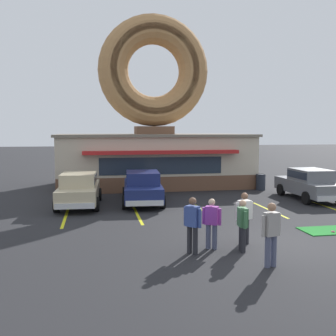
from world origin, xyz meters
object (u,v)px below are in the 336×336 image
object	(u,v)px
car_navy	(143,186)
pedestrian_hooded_kid	(271,231)
pedestrian_beanie_man	(192,223)
car_champagne	(79,188)
pedestrian_leather_jacket_man	(243,223)
pedestrian_clipboard_woman	(244,216)
car_grey	(309,183)
pedestrian_blue_sweater_man	(212,221)
trash_bin	(261,182)

from	to	relation	value
car_navy	pedestrian_hooded_kid	distance (m)	9.86
car_navy	pedestrian_beanie_man	bearing A→B (deg)	-86.66
car_champagne	pedestrian_leather_jacket_man	distance (m)	9.54
pedestrian_clipboard_woman	pedestrian_beanie_man	distance (m)	1.95
pedestrian_leather_jacket_man	car_grey	bearing A→B (deg)	49.26
pedestrian_beanie_man	pedestrian_hooded_kid	bearing A→B (deg)	-39.24
pedestrian_blue_sweater_man	pedestrian_beanie_man	bearing A→B (deg)	-151.72
car_champagne	pedestrian_clipboard_woman	distance (m)	9.14
car_navy	pedestrian_clipboard_woman	world-z (taller)	pedestrian_clipboard_woman
car_champagne	pedestrian_clipboard_woman	bearing A→B (deg)	-54.03
pedestrian_leather_jacket_man	car_champagne	bearing A→B (deg)	121.88
pedestrian_clipboard_woman	trash_bin	xyz separation A→B (m)	(5.24, 10.60, -0.42)
car_grey	pedestrian_blue_sweater_man	bearing A→B (deg)	-135.66
car_champagne	pedestrian_hooded_kid	size ratio (longest dim) A/B	2.70
car_champagne	pedestrian_clipboard_woman	size ratio (longest dim) A/B	2.80
car_champagne	pedestrian_clipboard_woman	world-z (taller)	pedestrian_clipboard_woman
pedestrian_hooded_kid	pedestrian_clipboard_woman	size ratio (longest dim) A/B	1.04
pedestrian_leather_jacket_man	trash_bin	xyz separation A→B (m)	(5.57, 11.30, -0.36)
pedestrian_clipboard_woman	pedestrian_leather_jacket_man	bearing A→B (deg)	-115.10
car_grey	trash_bin	bearing A→B (deg)	108.25
car_navy	car_grey	world-z (taller)	same
car_champagne	car_grey	distance (m)	11.77
pedestrian_blue_sweater_man	pedestrian_hooded_kid	xyz separation A→B (m)	(1.07, -1.82, 0.11)
pedestrian_beanie_man	pedestrian_clipboard_woman	bearing A→B (deg)	19.29
car_grey	pedestrian_leather_jacket_man	distance (m)	10.30
pedestrian_beanie_man	car_grey	bearing A→B (deg)	43.24
car_navy	pedestrian_hooded_kid	bearing A→B (deg)	-76.85
car_champagne	car_grey	world-z (taller)	same
pedestrian_clipboard_woman	car_grey	bearing A→B (deg)	48.00
car_navy	pedestrian_leather_jacket_man	xyz separation A→B (m)	(1.99, -8.22, -0.02)
pedestrian_leather_jacket_man	pedestrian_beanie_man	world-z (taller)	pedestrian_beanie_man
car_navy	pedestrian_beanie_man	size ratio (longest dim) A/B	2.80
pedestrian_hooded_kid	pedestrian_leather_jacket_man	world-z (taller)	pedestrian_hooded_kid
pedestrian_hooded_kid	trash_bin	world-z (taller)	pedestrian_hooded_kid
car_champagne	trash_bin	size ratio (longest dim) A/B	4.76
pedestrian_hooded_kid	pedestrian_leather_jacket_man	bearing A→B (deg)	100.35
pedestrian_blue_sweater_man	car_champagne	bearing A→B (deg)	118.81
car_champagne	pedestrian_blue_sweater_man	bearing A→B (deg)	-61.19
car_navy	pedestrian_hooded_kid	xyz separation A→B (m)	(2.24, -9.60, 0.09)
pedestrian_leather_jacket_man	pedestrian_clipboard_woman	world-z (taller)	pedestrian_clipboard_woman
car_navy	pedestrian_leather_jacket_man	distance (m)	8.45
pedestrian_hooded_kid	pedestrian_clipboard_woman	bearing A→B (deg)	87.89
car_grey	pedestrian_beanie_man	xyz separation A→B (m)	(-8.24, -7.75, 0.06)
pedestrian_clipboard_woman	pedestrian_hooded_kid	bearing A→B (deg)	-92.11
car_grey	pedestrian_hooded_kid	xyz separation A→B (m)	(-6.47, -9.19, 0.09)
pedestrian_blue_sweater_man	trash_bin	distance (m)	12.62
car_navy	pedestrian_blue_sweater_man	bearing A→B (deg)	-81.46
pedestrian_hooded_kid	trash_bin	size ratio (longest dim) A/B	1.76
pedestrian_beanie_man	trash_bin	xyz separation A→B (m)	(7.08, 11.24, -0.43)
car_grey	pedestrian_clipboard_woman	bearing A→B (deg)	-132.00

